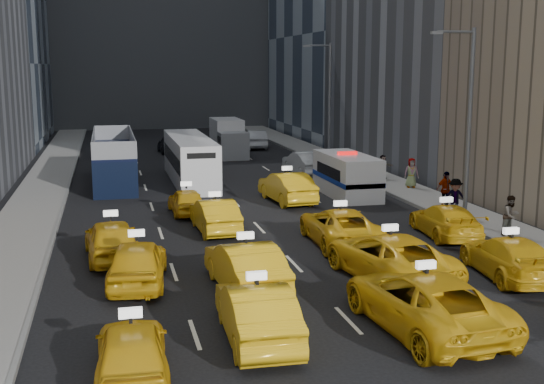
{
  "coord_description": "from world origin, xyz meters",
  "views": [
    {
      "loc": [
        -6.61,
        -15.83,
        7.3
      ],
      "look_at": [
        0.15,
        12.11,
        2.0
      ],
      "focal_mm": 45.0,
      "sensor_mm": 36.0,
      "label": 1
    }
  ],
  "objects_px": {
    "city_bus": "(190,160)",
    "double_decker": "(114,159)",
    "box_truck": "(228,138)",
    "nypd_van": "(347,176)"
  },
  "relations": [
    {
      "from": "double_decker",
      "to": "box_truck",
      "type": "xyz_separation_m",
      "value": [
        9.4,
        11.76,
        -0.1
      ]
    },
    {
      "from": "nypd_van",
      "to": "double_decker",
      "type": "bearing_deg",
      "value": 158.12
    },
    {
      "from": "box_truck",
      "to": "double_decker",
      "type": "bearing_deg",
      "value": -133.91
    },
    {
      "from": "city_bus",
      "to": "box_truck",
      "type": "xyz_separation_m",
      "value": [
        4.65,
        12.18,
        0.05
      ]
    },
    {
      "from": "nypd_van",
      "to": "double_decker",
      "type": "distance_m",
      "value": 14.89
    },
    {
      "from": "double_decker",
      "to": "nypd_van",
      "type": "bearing_deg",
      "value": -32.74
    },
    {
      "from": "city_bus",
      "to": "box_truck",
      "type": "bearing_deg",
      "value": 76.38
    },
    {
      "from": "nypd_van",
      "to": "double_decker",
      "type": "xyz_separation_m",
      "value": [
        -12.91,
        7.4,
        0.42
      ]
    },
    {
      "from": "double_decker",
      "to": "box_truck",
      "type": "bearing_deg",
      "value": 48.43
    },
    {
      "from": "city_bus",
      "to": "double_decker",
      "type": "bearing_deg",
      "value": -177.82
    }
  ]
}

